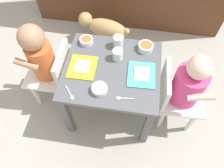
{
  "coord_description": "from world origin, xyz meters",
  "views": [
    {
      "loc": [
        0.12,
        -0.74,
        1.48
      ],
      "look_at": [
        0.0,
        0.0,
        0.3
      ],
      "focal_mm": 34.45,
      "sensor_mm": 36.0,
      "label": 1
    }
  ],
  "objects_px": {
    "water_cup_right": "(118,55)",
    "veggie_bowl_far": "(86,41)",
    "veggie_bowl_near": "(99,89)",
    "spoon_by_left_tray": "(123,98)",
    "food_tray_left": "(82,67)",
    "seated_child_right": "(186,86)",
    "cereal_bowl_left_side": "(146,47)",
    "dining_table": "(112,77)",
    "food_tray_right": "(141,75)",
    "dog": "(104,28)",
    "seated_child_left": "(43,59)",
    "spoon_by_right_tray": "(70,94)",
    "water_cup_left": "(118,42)"
  },
  "relations": [
    {
      "from": "dining_table",
      "to": "food_tray_left",
      "type": "height_order",
      "value": "food_tray_left"
    },
    {
      "from": "water_cup_left",
      "to": "cereal_bowl_left_side",
      "type": "relative_size",
      "value": 0.81
    },
    {
      "from": "seated_child_left",
      "to": "spoon_by_right_tray",
      "type": "bearing_deg",
      "value": -44.53
    },
    {
      "from": "food_tray_right",
      "to": "water_cup_right",
      "type": "distance_m",
      "value": 0.19
    },
    {
      "from": "dog",
      "to": "food_tray_right",
      "type": "xyz_separation_m",
      "value": [
        0.34,
        -0.65,
        0.29
      ]
    },
    {
      "from": "seated_child_right",
      "to": "spoon_by_left_tray",
      "type": "bearing_deg",
      "value": -153.36
    },
    {
      "from": "spoon_by_left_tray",
      "to": "food_tray_right",
      "type": "bearing_deg",
      "value": 63.28
    },
    {
      "from": "dog",
      "to": "veggie_bowl_near",
      "type": "bearing_deg",
      "value": -80.86
    },
    {
      "from": "dog",
      "to": "dining_table",
      "type": "bearing_deg",
      "value": -74.87
    },
    {
      "from": "water_cup_left",
      "to": "seated_child_right",
      "type": "bearing_deg",
      "value": -23.95
    },
    {
      "from": "dog",
      "to": "spoon_by_right_tray",
      "type": "xyz_separation_m",
      "value": [
        -0.03,
        -0.84,
        0.29
      ]
    },
    {
      "from": "veggie_bowl_far",
      "to": "veggie_bowl_near",
      "type": "height_order",
      "value": "veggie_bowl_far"
    },
    {
      "from": "food_tray_left",
      "to": "seated_child_left",
      "type": "bearing_deg",
      "value": 168.25
    },
    {
      "from": "food_tray_right",
      "to": "spoon_by_left_tray",
      "type": "relative_size",
      "value": 1.88
    },
    {
      "from": "veggie_bowl_far",
      "to": "veggie_bowl_near",
      "type": "distance_m",
      "value": 0.37
    },
    {
      "from": "spoon_by_left_tray",
      "to": "veggie_bowl_near",
      "type": "bearing_deg",
      "value": 167.44
    },
    {
      "from": "spoon_by_left_tray",
      "to": "dining_table",
      "type": "bearing_deg",
      "value": 115.54
    },
    {
      "from": "seated_child_right",
      "to": "cereal_bowl_left_side",
      "type": "height_order",
      "value": "seated_child_right"
    },
    {
      "from": "food_tray_right",
      "to": "veggie_bowl_far",
      "type": "height_order",
      "value": "veggie_bowl_far"
    },
    {
      "from": "veggie_bowl_far",
      "to": "spoon_by_right_tray",
      "type": "height_order",
      "value": "veggie_bowl_far"
    },
    {
      "from": "cereal_bowl_left_side",
      "to": "spoon_by_right_tray",
      "type": "bearing_deg",
      "value": -134.19
    },
    {
      "from": "dining_table",
      "to": "veggie_bowl_near",
      "type": "distance_m",
      "value": 0.19
    },
    {
      "from": "dining_table",
      "to": "veggie_bowl_far",
      "type": "relative_size",
      "value": 6.8
    },
    {
      "from": "dog",
      "to": "veggie_bowl_near",
      "type": "distance_m",
      "value": 0.85
    },
    {
      "from": "water_cup_left",
      "to": "spoon_by_right_tray",
      "type": "bearing_deg",
      "value": -117.84
    },
    {
      "from": "seated_child_right",
      "to": "water_cup_right",
      "type": "xyz_separation_m",
      "value": [
        -0.42,
        0.09,
        0.09
      ]
    },
    {
      "from": "food_tray_left",
      "to": "veggie_bowl_near",
      "type": "relative_size",
      "value": 2.01
    },
    {
      "from": "dining_table",
      "to": "spoon_by_left_tray",
      "type": "xyz_separation_m",
      "value": [
        0.09,
        -0.19,
        0.09
      ]
    },
    {
      "from": "seated_child_right",
      "to": "dog",
      "type": "bearing_deg",
      "value": 133.96
    },
    {
      "from": "dining_table",
      "to": "veggie_bowl_far",
      "type": "xyz_separation_m",
      "value": [
        -0.19,
        0.18,
        0.11
      ]
    },
    {
      "from": "veggie_bowl_far",
      "to": "veggie_bowl_near",
      "type": "relative_size",
      "value": 0.95
    },
    {
      "from": "cereal_bowl_left_side",
      "to": "food_tray_left",
      "type": "bearing_deg",
      "value": -150.34
    },
    {
      "from": "water_cup_left",
      "to": "spoon_by_left_tray",
      "type": "distance_m",
      "value": 0.38
    },
    {
      "from": "water_cup_left",
      "to": "veggie_bowl_near",
      "type": "distance_m",
      "value": 0.35
    },
    {
      "from": "veggie_bowl_near",
      "to": "water_cup_left",
      "type": "bearing_deg",
      "value": 81.15
    },
    {
      "from": "dining_table",
      "to": "cereal_bowl_left_side",
      "type": "height_order",
      "value": "cereal_bowl_left_side"
    },
    {
      "from": "veggie_bowl_far",
      "to": "spoon_by_left_tray",
      "type": "bearing_deg",
      "value": -52.55
    },
    {
      "from": "water_cup_left",
      "to": "spoon_by_right_tray",
      "type": "distance_m",
      "value": 0.44
    },
    {
      "from": "veggie_bowl_near",
      "to": "spoon_by_right_tray",
      "type": "distance_m",
      "value": 0.16
    },
    {
      "from": "seated_child_left",
      "to": "spoon_by_left_tray",
      "type": "relative_size",
      "value": 6.88
    },
    {
      "from": "water_cup_right",
      "to": "spoon_by_right_tray",
      "type": "xyz_separation_m",
      "value": [
        -0.22,
        -0.29,
        -0.03
      ]
    },
    {
      "from": "seated_child_right",
      "to": "veggie_bowl_near",
      "type": "xyz_separation_m",
      "value": [
        -0.49,
        -0.15,
        0.08
      ]
    },
    {
      "from": "seated_child_left",
      "to": "spoon_by_left_tray",
      "type": "distance_m",
      "value": 0.58
    },
    {
      "from": "water_cup_right",
      "to": "spoon_by_right_tray",
      "type": "relative_size",
      "value": 0.79
    },
    {
      "from": "food_tray_right",
      "to": "water_cup_left",
      "type": "relative_size",
      "value": 2.5
    },
    {
      "from": "water_cup_right",
      "to": "veggie_bowl_far",
      "type": "distance_m",
      "value": 0.23
    },
    {
      "from": "food_tray_left",
      "to": "seated_child_right",
      "type": "bearing_deg",
      "value": 0.95
    },
    {
      "from": "veggie_bowl_far",
      "to": "seated_child_left",
      "type": "bearing_deg",
      "value": -150.62
    },
    {
      "from": "veggie_bowl_far",
      "to": "spoon_by_right_tray",
      "type": "distance_m",
      "value": 0.39
    },
    {
      "from": "spoon_by_left_tray",
      "to": "seated_child_right",
      "type": "bearing_deg",
      "value": 26.64
    }
  ]
}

